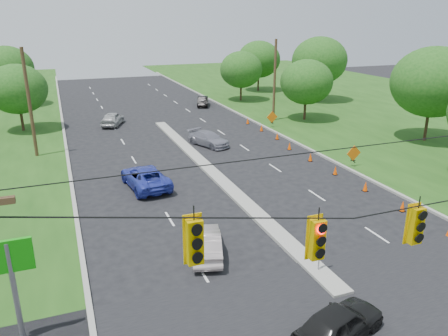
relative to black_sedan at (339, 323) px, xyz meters
name	(u,v)px	position (x,y,z in m)	size (l,w,h in m)	color
curb_left	(67,153)	(-8.37, 28.02, -0.68)	(0.25, 110.00, 0.16)	gray
curb_right	(274,133)	(11.83, 28.02, -0.68)	(0.25, 110.00, 0.16)	gray
median	(211,172)	(1.73, 19.02, -0.68)	(1.00, 34.00, 0.18)	gray
median_sign	(320,245)	(1.73, 4.02, 0.78)	(0.55, 0.06, 2.05)	gray
utility_pole_far_left	(30,104)	(-10.77, 28.02, 3.82)	(0.28, 0.28, 9.00)	#422D1C
utility_pole_far_right	(275,81)	(14.23, 33.02, 3.82)	(0.28, 0.28, 9.00)	#422D1C
cone_2	(403,206)	(10.22, 8.02, -0.33)	(0.32, 0.32, 0.70)	#FF4D00
cone_3	(366,186)	(10.22, 11.52, -0.33)	(0.32, 0.32, 0.70)	#FF4D00
cone_4	(335,170)	(10.22, 15.02, -0.33)	(0.32, 0.32, 0.70)	#FF4D00
cone_5	(310,157)	(10.22, 18.52, -0.33)	(0.32, 0.32, 0.70)	#FF4D00
cone_6	(290,146)	(10.22, 22.02, -0.33)	(0.32, 0.32, 0.70)	#FF4D00
cone_7	(277,136)	(10.82, 25.52, -0.33)	(0.32, 0.32, 0.70)	#FF4D00
cone_8	(262,128)	(10.82, 29.02, -0.33)	(0.32, 0.32, 0.70)	#FF4D00
cone_9	(248,121)	(10.82, 32.52, -0.33)	(0.32, 0.32, 0.70)	#FF4D00
work_sign_1	(354,154)	(12.53, 16.02, 0.41)	(1.27, 0.58, 1.37)	black
work_sign_2	(272,118)	(12.53, 30.02, 0.41)	(1.27, 0.58, 1.37)	black
tree_5	(17,89)	(-12.27, 38.02, 3.66)	(5.88, 5.88, 6.86)	black
tree_6	(7,68)	(-14.27, 53.02, 4.28)	(6.72, 6.72, 7.84)	black
tree_8	(433,82)	(23.73, 20.02, 4.90)	(7.56, 7.56, 8.82)	black
tree_9	(307,82)	(17.73, 32.02, 3.66)	(5.88, 5.88, 6.86)	black
tree_10	(319,61)	(25.73, 42.02, 4.90)	(7.56, 7.56, 8.82)	black
tree_11	(259,59)	(21.73, 53.02, 4.28)	(6.72, 6.72, 7.84)	black
tree_12	(241,70)	(15.73, 46.02, 3.66)	(5.88, 5.88, 6.86)	black
black_sedan	(339,323)	(0.00, 0.00, 0.00)	(1.60, 3.98, 1.36)	black
white_sedan	(206,243)	(-2.56, 7.43, -0.02)	(1.39, 3.99, 1.32)	#B8A7A5
blue_pickup	(145,177)	(-3.55, 17.60, 0.05)	(2.43, 5.27, 1.46)	#2C39AC
silver_car_far	(209,139)	(3.94, 25.88, -0.03)	(1.81, 4.46, 1.30)	gray
silver_car_oncoming	(113,119)	(-3.23, 37.21, 0.06)	(1.74, 4.32, 1.47)	#A8A8A8
dark_car_receding	(203,101)	(9.41, 44.07, -0.05)	(1.33, 3.82, 1.26)	black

